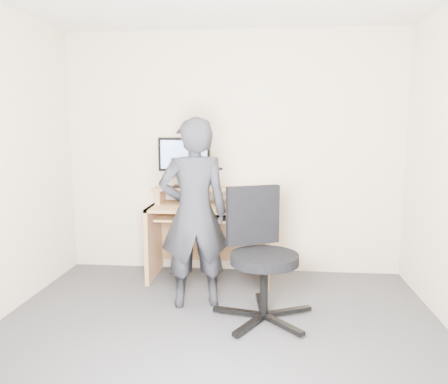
% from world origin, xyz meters
% --- Properties ---
extents(ground, '(3.50, 3.50, 0.00)m').
position_xyz_m(ground, '(0.00, 0.00, 0.00)').
color(ground, '#4D4D52').
rests_on(ground, ground).
extents(back_wall, '(3.50, 0.02, 2.50)m').
position_xyz_m(back_wall, '(0.00, 1.75, 1.25)').
color(back_wall, beige).
rests_on(back_wall, ground).
extents(desk, '(1.20, 0.60, 0.91)m').
position_xyz_m(desk, '(-0.20, 1.53, 0.55)').
color(desk, tan).
rests_on(desk, ground).
extents(monitor, '(0.54, 0.15, 0.51)m').
position_xyz_m(monitor, '(-0.49, 1.61, 1.21)').
color(monitor, black).
rests_on(monitor, desk).
extents(external_drive, '(0.08, 0.14, 0.20)m').
position_xyz_m(external_drive, '(-0.32, 1.65, 1.01)').
color(external_drive, black).
rests_on(external_drive, desk).
extents(travel_mug, '(0.09, 0.09, 0.19)m').
position_xyz_m(travel_mug, '(-0.13, 1.58, 1.00)').
color(travel_mug, silver).
rests_on(travel_mug, desk).
extents(smartphone, '(0.08, 0.14, 0.01)m').
position_xyz_m(smartphone, '(0.04, 1.58, 0.92)').
color(smartphone, black).
rests_on(smartphone, desk).
extents(charger, '(0.05, 0.05, 0.03)m').
position_xyz_m(charger, '(-0.48, 1.53, 0.93)').
color(charger, black).
rests_on(charger, desk).
extents(headphones, '(0.16, 0.16, 0.06)m').
position_xyz_m(headphones, '(-0.28, 1.64, 0.92)').
color(headphones, silver).
rests_on(headphones, desk).
extents(keyboard, '(0.49, 0.32, 0.03)m').
position_xyz_m(keyboard, '(-0.20, 1.36, 0.67)').
color(keyboard, black).
rests_on(keyboard, desk).
extents(mouse, '(0.10, 0.07, 0.04)m').
position_xyz_m(mouse, '(0.15, 1.35, 0.77)').
color(mouse, black).
rests_on(mouse, desk).
extents(office_chair, '(0.81, 0.80, 1.02)m').
position_xyz_m(office_chair, '(0.32, 0.59, 0.56)').
color(office_chair, black).
rests_on(office_chair, ground).
extents(person, '(0.67, 0.53, 1.61)m').
position_xyz_m(person, '(-0.25, 0.76, 0.80)').
color(person, black).
rests_on(person, ground).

